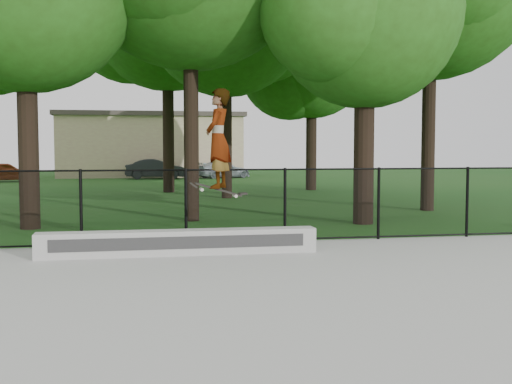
% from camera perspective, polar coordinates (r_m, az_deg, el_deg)
% --- Properties ---
extents(ground, '(100.00, 100.00, 0.00)m').
position_cam_1_polar(ground, '(7.57, 12.97, -11.22)').
color(ground, '#1C5718').
rests_on(ground, ground).
extents(concrete_slab, '(14.00, 12.00, 0.06)m').
position_cam_1_polar(concrete_slab, '(7.56, 12.97, -11.00)').
color(concrete_slab, '#A4A49F').
rests_on(concrete_slab, ground).
extents(grind_ledge, '(4.95, 0.40, 0.44)m').
position_cam_1_polar(grind_ledge, '(11.54, -6.84, -4.47)').
color(grind_ledge, '#AEAEA9').
rests_on(grind_ledge, concrete_slab).
extents(car_a, '(3.58, 2.43, 1.14)m').
position_cam_1_polar(car_a, '(39.35, -21.43, 1.68)').
color(car_a, brown).
rests_on(car_a, ground).
extents(car_b, '(3.47, 1.49, 1.24)m').
position_cam_1_polar(car_b, '(40.41, -8.88, 2.03)').
color(car_b, black).
rests_on(car_b, ground).
extents(car_c, '(3.65, 2.65, 1.05)m').
position_cam_1_polar(car_c, '(41.37, -2.94, 1.99)').
color(car_c, '#99A4AE').
rests_on(car_c, ground).
extents(skater_airborne, '(0.82, 0.75, 1.95)m').
position_cam_1_polar(skater_airborne, '(11.36, -3.38, 4.61)').
color(skater_airborne, black).
rests_on(skater_airborne, ground).
extents(chainlink_fence, '(16.06, 0.06, 1.50)m').
position_cam_1_polar(chainlink_fence, '(12.98, 2.59, -1.15)').
color(chainlink_fence, black).
rests_on(chainlink_fence, concrete_slab).
extents(tree_row, '(20.71, 18.75, 11.66)m').
position_cam_1_polar(tree_row, '(22.82, -3.75, 16.64)').
color(tree_row, black).
rests_on(tree_row, ground).
extents(distant_building, '(12.40, 6.40, 4.30)m').
position_cam_1_polar(distant_building, '(44.70, -9.37, 4.19)').
color(distant_building, '#C6B78B').
rests_on(distant_building, ground).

